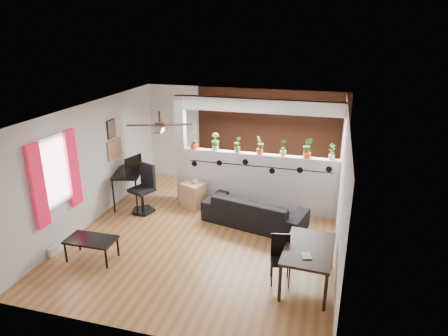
% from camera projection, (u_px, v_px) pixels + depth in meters
% --- Properties ---
extents(room_shell, '(6.30, 7.10, 2.90)m').
position_uv_depth(room_shell, '(206.00, 175.00, 7.92)').
color(room_shell, brown).
rests_on(room_shell, ground).
extents(partition_wall, '(3.60, 0.18, 1.35)m').
position_uv_depth(partition_wall, '(259.00, 181.00, 9.29)').
color(partition_wall, '#BCBCC1').
rests_on(partition_wall, ground).
extents(ceiling_header, '(3.60, 0.18, 0.30)m').
position_uv_depth(ceiling_header, '(261.00, 106.00, 8.69)').
color(ceiling_header, white).
rests_on(ceiling_header, room_shell).
extents(pier_column, '(0.22, 0.20, 2.60)m').
position_uv_depth(pier_column, '(181.00, 149.00, 9.56)').
color(pier_column, '#BCBCC1').
rests_on(pier_column, ground).
extents(brick_panel, '(3.90, 0.05, 2.60)m').
position_uv_depth(brick_panel, '(270.00, 139.00, 10.42)').
color(brick_panel, '#A95131').
rests_on(brick_panel, ground).
extents(vine_decal, '(3.31, 0.01, 0.30)m').
position_uv_depth(vine_decal, '(259.00, 166.00, 9.07)').
color(vine_decal, black).
rests_on(vine_decal, partition_wall).
extents(window_assembly, '(0.09, 1.30, 1.55)m').
position_uv_depth(window_assembly, '(55.00, 174.00, 7.40)').
color(window_assembly, white).
rests_on(window_assembly, room_shell).
extents(baseboard_heater, '(0.08, 1.00, 0.18)m').
position_uv_depth(baseboard_heater, '(66.00, 241.00, 7.88)').
color(baseboard_heater, silver).
rests_on(baseboard_heater, ground).
extents(corkboard, '(0.03, 0.60, 0.45)m').
position_uv_depth(corkboard, '(115.00, 149.00, 9.41)').
color(corkboard, olive).
rests_on(corkboard, room_shell).
extents(framed_art, '(0.03, 0.34, 0.44)m').
position_uv_depth(framed_art, '(111.00, 129.00, 9.20)').
color(framed_art, '#8C7259').
rests_on(framed_art, room_shell).
extents(ceiling_fan, '(1.19, 1.19, 0.43)m').
position_uv_depth(ceiling_fan, '(160.00, 126.00, 7.51)').
color(ceiling_fan, black).
rests_on(ceiling_fan, room_shell).
extents(potted_plant_0, '(0.29, 0.30, 0.45)m').
position_uv_depth(potted_plant_0, '(194.00, 139.00, 9.38)').
color(potted_plant_0, red).
rests_on(potted_plant_0, partition_wall).
extents(potted_plant_1, '(0.26, 0.24, 0.41)m').
position_uv_depth(potted_plant_1, '(215.00, 141.00, 9.26)').
color(potted_plant_1, silver).
rests_on(potted_plant_1, partition_wall).
extents(potted_plant_2, '(0.20, 0.17, 0.38)m').
position_uv_depth(potted_plant_2, '(237.00, 144.00, 9.13)').
color(potted_plant_2, '#468831').
rests_on(potted_plant_2, partition_wall).
extents(potted_plant_3, '(0.27, 0.27, 0.42)m').
position_uv_depth(potted_plant_3, '(260.00, 145.00, 8.99)').
color(potted_plant_3, '#CC4320').
rests_on(potted_plant_3, partition_wall).
extents(potted_plant_4, '(0.19, 0.16, 0.39)m').
position_uv_depth(potted_plant_4, '(283.00, 147.00, 8.86)').
color(potted_plant_4, '#D8CC4C').
rests_on(potted_plant_4, partition_wall).
extents(potted_plant_5, '(0.29, 0.25, 0.46)m').
position_uv_depth(potted_plant_5, '(307.00, 147.00, 8.72)').
color(potted_plant_5, '#EE431C').
rests_on(potted_plant_5, partition_wall).
extents(potted_plant_6, '(0.22, 0.20, 0.37)m').
position_uv_depth(potted_plant_6, '(332.00, 151.00, 8.60)').
color(potted_plant_6, white).
rests_on(potted_plant_6, partition_wall).
extents(sofa, '(2.25, 1.29, 0.62)m').
position_uv_depth(sofa, '(254.00, 211.00, 8.65)').
color(sofa, black).
rests_on(sofa, ground).
extents(cube_shelf, '(0.61, 0.58, 0.60)m').
position_uv_depth(cube_shelf, '(194.00, 195.00, 9.49)').
color(cube_shelf, tan).
rests_on(cube_shelf, ground).
extents(cup, '(0.17, 0.17, 0.10)m').
position_uv_depth(cup, '(195.00, 182.00, 9.36)').
color(cup, gray).
rests_on(cup, cube_shelf).
extents(computer_desk, '(0.88, 1.28, 0.84)m').
position_uv_depth(computer_desk, '(129.00, 173.00, 9.55)').
color(computer_desk, black).
rests_on(computer_desk, ground).
extents(monitor, '(0.31, 0.13, 0.18)m').
position_uv_depth(monitor, '(132.00, 165.00, 9.63)').
color(monitor, black).
rests_on(monitor, computer_desk).
extents(office_chair, '(0.61, 0.62, 1.12)m').
position_uv_depth(office_chair, '(144.00, 192.00, 9.19)').
color(office_chair, black).
rests_on(office_chair, ground).
extents(dining_table, '(0.85, 1.32, 0.70)m').
position_uv_depth(dining_table, '(309.00, 251.00, 6.52)').
color(dining_table, black).
rests_on(dining_table, ground).
extents(book, '(0.20, 0.24, 0.02)m').
position_uv_depth(book, '(301.00, 256.00, 6.24)').
color(book, gray).
rests_on(book, dining_table).
extents(folding_chair, '(0.40, 0.40, 0.84)m').
position_uv_depth(folding_chair, '(280.00, 254.00, 6.68)').
color(folding_chair, black).
rests_on(folding_chair, ground).
extents(coffee_table, '(0.91, 0.52, 0.42)m').
position_uv_depth(coffee_table, '(91.00, 241.00, 7.31)').
color(coffee_table, black).
rests_on(coffee_table, ground).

